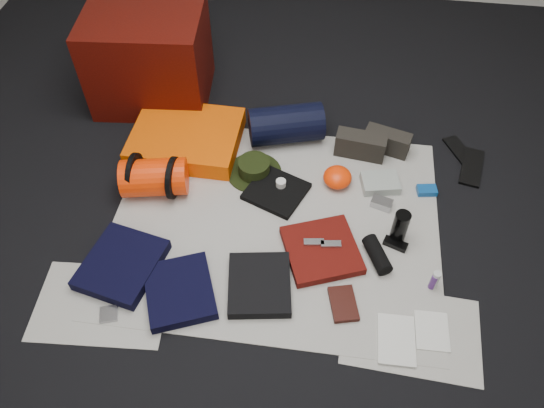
# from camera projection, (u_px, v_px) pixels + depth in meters

# --- Properties ---
(floor) EXTENTS (4.50, 4.50, 0.02)m
(floor) POSITION_uv_depth(u_px,v_px,m) (275.00, 224.00, 2.63)
(floor) COLOR black
(floor) RESTS_ON ground
(newspaper_mat) EXTENTS (1.60, 1.30, 0.01)m
(newspaper_mat) POSITION_uv_depth(u_px,v_px,m) (275.00, 222.00, 2.62)
(newspaper_mat) COLOR beige
(newspaper_mat) RESTS_ON floor
(newspaper_sheet_front_left) EXTENTS (0.61, 0.44, 0.00)m
(newspaper_sheet_front_left) POSITION_uv_depth(u_px,v_px,m) (102.00, 304.00, 2.34)
(newspaper_sheet_front_left) COLOR beige
(newspaper_sheet_front_left) RESTS_ON floor
(newspaper_sheet_front_right) EXTENTS (0.60, 0.43, 0.00)m
(newspaper_sheet_front_right) POSITION_uv_depth(u_px,v_px,m) (411.00, 331.00, 2.26)
(newspaper_sheet_front_right) COLOR beige
(newspaper_sheet_front_right) RESTS_ON floor
(red_cabinet) EXTENTS (0.69, 0.60, 0.54)m
(red_cabinet) POSITION_uv_depth(u_px,v_px,m) (149.00, 57.00, 3.05)
(red_cabinet) COLOR #450A05
(red_cabinet) RESTS_ON floor
(sleeping_pad) EXTENTS (0.59, 0.48, 0.11)m
(sleeping_pad) POSITION_uv_depth(u_px,v_px,m) (186.00, 138.00, 2.93)
(sleeping_pad) COLOR #F95702
(sleeping_pad) RESTS_ON newspaper_mat
(stuff_sack) EXTENTS (0.36, 0.25, 0.19)m
(stuff_sack) POSITION_uv_depth(u_px,v_px,m) (154.00, 177.00, 2.68)
(stuff_sack) COLOR #FF3304
(stuff_sack) RESTS_ON newspaper_mat
(sack_strap_left) EXTENTS (0.02, 0.22, 0.22)m
(sack_strap_left) POSITION_uv_depth(u_px,v_px,m) (135.00, 174.00, 2.68)
(sack_strap_left) COLOR black
(sack_strap_left) RESTS_ON newspaper_mat
(sack_strap_right) EXTENTS (0.02, 0.22, 0.22)m
(sack_strap_right) POSITION_uv_depth(u_px,v_px,m) (173.00, 178.00, 2.66)
(sack_strap_right) COLOR black
(sack_strap_right) RESTS_ON newspaper_mat
(navy_duffel) EXTENTS (0.45, 0.32, 0.21)m
(navy_duffel) POSITION_uv_depth(u_px,v_px,m) (286.00, 124.00, 2.92)
(navy_duffel) COLOR black
(navy_duffel) RESTS_ON newspaper_mat
(boonie_brim) EXTENTS (0.33, 0.33, 0.01)m
(boonie_brim) POSITION_uv_depth(u_px,v_px,m) (254.00, 172.00, 2.83)
(boonie_brim) COLOR black
(boonie_brim) RESTS_ON newspaper_mat
(boonie_crown) EXTENTS (0.17, 0.17, 0.08)m
(boonie_crown) POSITION_uv_depth(u_px,v_px,m) (254.00, 167.00, 2.80)
(boonie_crown) COLOR black
(boonie_crown) RESTS_ON boonie_brim
(hiking_boot_left) EXTENTS (0.28, 0.13, 0.13)m
(hiking_boot_left) POSITION_uv_depth(u_px,v_px,m) (360.00, 145.00, 2.87)
(hiking_boot_left) COLOR black
(hiking_boot_left) RESTS_ON newspaper_mat
(hiking_boot_right) EXTENTS (0.26, 0.16, 0.12)m
(hiking_boot_right) POSITION_uv_depth(u_px,v_px,m) (387.00, 141.00, 2.90)
(hiking_boot_right) COLOR black
(hiking_boot_right) RESTS_ON newspaper_mat
(flip_flop_left) EXTENTS (0.16, 0.30, 0.02)m
(flip_flop_left) POSITION_uv_depth(u_px,v_px,m) (472.00, 167.00, 2.86)
(flip_flop_left) COLOR black
(flip_flop_left) RESTS_ON floor
(flip_flop_right) EXTENTS (0.18, 0.25, 0.01)m
(flip_flop_right) POSITION_uv_depth(u_px,v_px,m) (460.00, 151.00, 2.94)
(flip_flop_right) COLOR black
(flip_flop_right) RESTS_ON floor
(trousers_navy_a) EXTENTS (0.39, 0.43, 0.06)m
(trousers_navy_a) POSITION_uv_depth(u_px,v_px,m) (122.00, 265.00, 2.43)
(trousers_navy_a) COLOR black
(trousers_navy_a) RESTS_ON newspaper_mat
(trousers_navy_b) EXTENTS (0.39, 0.42, 0.05)m
(trousers_navy_b) POSITION_uv_depth(u_px,v_px,m) (180.00, 291.00, 2.35)
(trousers_navy_b) COLOR black
(trousers_navy_b) RESTS_ON newspaper_mat
(trousers_charcoal) EXTENTS (0.32, 0.35, 0.05)m
(trousers_charcoal) POSITION_uv_depth(u_px,v_px,m) (259.00, 285.00, 2.37)
(trousers_charcoal) COLOR black
(trousers_charcoal) RESTS_ON newspaper_mat
(black_tshirt) EXTENTS (0.36, 0.35, 0.03)m
(black_tshirt) POSITION_uv_depth(u_px,v_px,m) (276.00, 191.00, 2.73)
(black_tshirt) COLOR black
(black_tshirt) RESTS_ON newspaper_mat
(red_shirt) EXTENTS (0.42, 0.42, 0.04)m
(red_shirt) POSITION_uv_depth(u_px,v_px,m) (322.00, 250.00, 2.49)
(red_shirt) COLOR #540D09
(red_shirt) RESTS_ON newspaper_mat
(orange_stuff_sack) EXTENTS (0.16, 0.16, 0.10)m
(orange_stuff_sack) POSITION_uv_depth(u_px,v_px,m) (337.00, 177.00, 2.75)
(orange_stuff_sack) COLOR #FF3304
(orange_stuff_sack) RESTS_ON newspaper_mat
(first_aid_pouch) EXTENTS (0.21, 0.18, 0.05)m
(first_aid_pouch) POSITION_uv_depth(u_px,v_px,m) (380.00, 183.00, 2.76)
(first_aid_pouch) COLOR gray
(first_aid_pouch) RESTS_ON newspaper_mat
(water_bottle) EXTENTS (0.09, 0.09, 0.19)m
(water_bottle) POSITION_uv_depth(u_px,v_px,m) (400.00, 227.00, 2.49)
(water_bottle) COLOR black
(water_bottle) RESTS_ON newspaper_mat
(speaker) EXTENTS (0.15, 0.20, 0.07)m
(speaker) POSITION_uv_depth(u_px,v_px,m) (377.00, 255.00, 2.46)
(speaker) COLOR black
(speaker) RESTS_ON newspaper_mat
(compact_camera) EXTENTS (0.12, 0.09, 0.04)m
(compact_camera) POSITION_uv_depth(u_px,v_px,m) (382.00, 203.00, 2.67)
(compact_camera) COLOR #AAABAF
(compact_camera) RESTS_ON newspaper_mat
(cyan_case) EXTENTS (0.11, 0.08, 0.03)m
(cyan_case) POSITION_uv_depth(u_px,v_px,m) (427.00, 190.00, 2.73)
(cyan_case) COLOR navy
(cyan_case) RESTS_ON newspaper_mat
(toiletry_purple) EXTENTS (0.04, 0.04, 0.09)m
(toiletry_purple) POSITION_uv_depth(u_px,v_px,m) (433.00, 282.00, 2.35)
(toiletry_purple) COLOR #4C226E
(toiletry_purple) RESTS_ON newspaper_mat
(toiletry_clear) EXTENTS (0.04, 0.04, 0.11)m
(toiletry_clear) POSITION_uv_depth(u_px,v_px,m) (435.00, 280.00, 2.35)
(toiletry_clear) COLOR #BABFBA
(toiletry_clear) RESTS_ON newspaper_mat
(paperback_book) EXTENTS (0.15, 0.19, 0.02)m
(paperback_book) POSITION_uv_depth(u_px,v_px,m) (343.00, 304.00, 2.32)
(paperback_book) COLOR black
(paperback_book) RESTS_ON newspaper_mat
(map_booklet) EXTENTS (0.16, 0.23, 0.01)m
(map_booklet) POSITION_uv_depth(u_px,v_px,m) (396.00, 340.00, 2.22)
(map_booklet) COLOR silver
(map_booklet) RESTS_ON newspaper_mat
(map_printout) EXTENTS (0.14, 0.18, 0.01)m
(map_printout) POSITION_uv_depth(u_px,v_px,m) (432.00, 331.00, 2.25)
(map_printout) COLOR silver
(map_printout) RESTS_ON newspaper_mat
(sunglasses) EXTENTS (0.12, 0.08, 0.03)m
(sunglasses) POSITION_uv_depth(u_px,v_px,m) (395.00, 244.00, 2.52)
(sunglasses) COLOR black
(sunglasses) RESTS_ON newspaper_mat
(key_cluster) EXTENTS (0.10, 0.10, 0.01)m
(key_cluster) POSITION_uv_depth(u_px,v_px,m) (109.00, 314.00, 2.30)
(key_cluster) COLOR #AAABAF
(key_cluster) RESTS_ON newspaper_mat
(tape_roll) EXTENTS (0.05, 0.05, 0.04)m
(tape_roll) POSITION_uv_depth(u_px,v_px,m) (281.00, 183.00, 2.72)
(tape_roll) COLOR silver
(tape_roll) RESTS_ON black_tshirt
(energy_bar_a) EXTENTS (0.10, 0.05, 0.01)m
(energy_bar_a) POSITION_uv_depth(u_px,v_px,m) (314.00, 242.00, 2.48)
(energy_bar_a) COLOR #AAABAF
(energy_bar_a) RESTS_ON red_shirt
(energy_bar_b) EXTENTS (0.10, 0.05, 0.01)m
(energy_bar_b) POSITION_uv_depth(u_px,v_px,m) (331.00, 244.00, 2.48)
(energy_bar_b) COLOR #AAABAF
(energy_bar_b) RESTS_ON red_shirt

